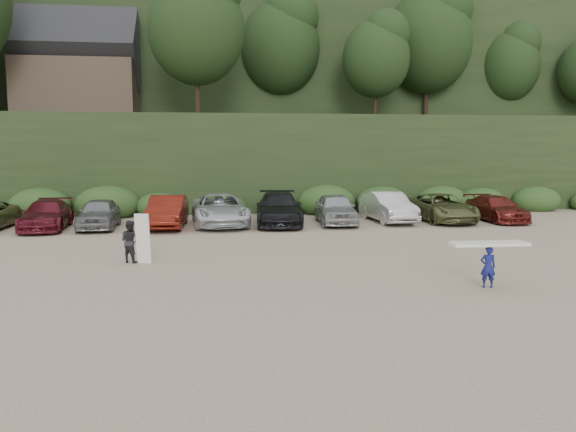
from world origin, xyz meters
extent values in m
plane|color=tan|center=(0.00, 0.00, 0.00)|extent=(120.00, 120.00, 0.00)
cube|color=black|center=(0.00, 22.00, 3.00)|extent=(80.00, 14.00, 6.00)
cube|color=black|center=(0.00, 40.00, 8.00)|extent=(90.00, 30.00, 16.00)
ellipsoid|color=black|center=(0.00, 22.00, 11.00)|extent=(66.00, 12.00, 10.00)
cube|color=#2B491E|center=(-0.55, 14.50, 0.60)|extent=(46.20, 2.00, 1.20)
cube|color=brown|center=(-12.00, 24.00, 8.00)|extent=(8.00, 6.00, 4.00)
imported|color=maroon|center=(-10.76, 9.85, 0.70)|extent=(2.29, 4.97, 1.41)
imported|color=slate|center=(-8.30, 9.84, 0.74)|extent=(1.92, 4.43, 1.49)
imported|color=maroon|center=(-4.98, 9.69, 0.79)|extent=(1.90, 4.89, 1.59)
imported|color=silver|center=(-2.38, 10.19, 0.81)|extent=(3.07, 5.97, 1.61)
imported|color=black|center=(0.65, 10.09, 0.82)|extent=(2.75, 5.83, 1.64)
imported|color=#9FA0A4|center=(3.62, 9.93, 0.80)|extent=(2.19, 4.80, 1.60)
imported|color=silver|center=(6.58, 10.39, 0.80)|extent=(2.04, 4.96, 1.60)
imported|color=brown|center=(9.55, 10.21, 0.74)|extent=(2.57, 5.36, 1.48)
imported|color=maroon|center=(12.53, 9.93, 0.68)|extent=(2.02, 4.73, 1.36)
imported|color=navy|center=(4.97, -3.89, 0.60)|extent=(0.48, 0.35, 1.19)
cube|color=white|center=(4.97, -3.89, 1.26)|extent=(2.19, 0.66, 0.09)
imported|color=black|center=(-5.58, 1.12, 0.74)|extent=(0.90, 0.85, 1.47)
cube|color=silver|center=(-5.11, 0.81, 0.87)|extent=(0.53, 0.35, 1.73)
camera|label=1|loc=(-2.71, -18.56, 3.93)|focal=35.00mm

